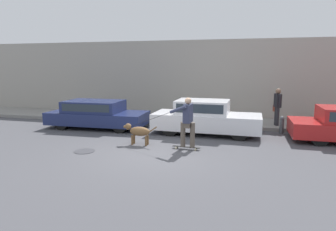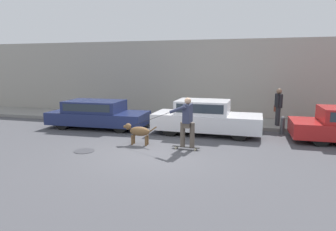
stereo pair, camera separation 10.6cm
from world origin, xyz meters
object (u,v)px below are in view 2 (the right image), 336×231
parked_car_1 (206,118)px  dog (138,131)px  skateboarder (187,120)px  pedestrian_with_bag (278,105)px  parked_car_0 (98,114)px  fire_hydrant (282,125)px

parked_car_1 → dog: 2.99m
skateboarder → pedestrian_with_bag: pedestrian_with_bag is taller
parked_car_0 → parked_car_1: bearing=-1.7°
pedestrian_with_bag → fire_hydrant: (0.13, -0.90, -0.67)m
parked_car_0 → pedestrian_with_bag: size_ratio=2.72×
dog → skateboarder: bearing=176.7°
parked_car_1 → dog: size_ratio=3.50×
skateboarder → parked_car_1: bearing=-92.2°
parked_car_0 → parked_car_1: size_ratio=1.02×
fire_hydrant → dog: bearing=-147.8°
pedestrian_with_bag → parked_car_1: bearing=-162.7°
parked_car_1 → pedestrian_with_bag: 3.36m
parked_car_1 → fire_hydrant: size_ratio=6.08×
parked_car_0 → dog: (2.75, -2.21, -0.13)m
parked_car_1 → skateboarder: 2.41m
parked_car_0 → parked_car_1: (4.75, 0.00, 0.06)m
parked_car_1 → skateboarder: bearing=-95.1°
parked_car_0 → skateboarder: skateboarder is taller
parked_car_0 → pedestrian_with_bag: (7.56, 1.80, 0.44)m
parked_car_0 → parked_car_1: parked_car_1 is taller
dog → skateboarder: skateboarder is taller
dog → fire_hydrant: dog is taller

